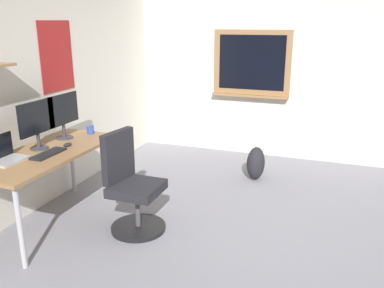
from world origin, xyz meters
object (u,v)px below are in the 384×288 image
Objects in this scene: office_chair at (131,189)px; monitor_primary at (37,122)px; laptop at (5,155)px; desk at (48,158)px; monitor_secondary at (63,113)px; coffee_mug at (90,130)px; keyboard at (49,154)px; computer_mouse at (68,145)px; backpack at (256,163)px.

monitor_primary is at bearing 98.55° from office_chair.
monitor_primary is (0.39, -0.05, 0.22)m from laptop.
monitor_secondary reaches higher than desk.
coffee_mug is at bearing -12.73° from monitor_primary.
laptop is 0.84× the size of keyboard.
monitor_primary is (0.04, 0.11, 0.34)m from desk.
coffee_mug reaches higher than desk.
office_chair is at bearing -105.68° from monitor_secondary.
monitor_primary is 4.46× the size of computer_mouse.
computer_mouse reaches higher than desk.
monitor_primary is 0.69m from coffee_mug.
monitor_primary is 0.39m from monitor_secondary.
desk is 0.85m from office_chair.
laptop is 0.60m from computer_mouse.
backpack is at bearing -50.90° from monitor_secondary.
keyboard is at bearing -176.18° from coffee_mug.
computer_mouse is (-0.22, -0.19, -0.25)m from monitor_secondary.
coffee_mug is (0.50, 0.75, 0.38)m from office_chair.
monitor_secondary is (0.77, -0.05, 0.22)m from laptop.
keyboard is at bearing 180.00° from computer_mouse.
keyboard is at bearing -41.77° from laptop.
office_chair is 1.88m from backpack.
office_chair reaches higher than coffee_mug.
monitor_primary is 5.04× the size of coffee_mug.
office_chair reaches higher than backpack.
desk is at bearing -165.60° from monitor_secondary.
coffee_mug is 0.22× the size of backpack.
desk is 1.62× the size of office_chair.
monitor_secondary is 1.25× the size of keyboard.
monitor_secondary is at bearing 74.32° from office_chair.
keyboard is (-0.50, -0.19, -0.26)m from monitor_secondary.
coffee_mug is at bearing -2.90° from desk.
laptop is 3.37× the size of coffee_mug.
office_chair is 0.98m from coffee_mug.
computer_mouse is 0.25× the size of backpack.
laptop is at bearing 155.64° from desk.
laptop is 2.88m from backpack.
monitor_secondary is 1.11× the size of backpack.
laptop is at bearing 176.42° from monitor_secondary.
monitor_primary is 0.36m from computer_mouse.
monitor_primary is at bearing 130.43° from computer_mouse.
monitor_secondary is at bearing 149.96° from coffee_mug.
monitor_secondary is 0.36m from coffee_mug.
office_chair is at bearing -70.37° from keyboard.
monitor_primary is 1.25× the size of keyboard.
monitor_primary reaches higher than office_chair.
office_chair is at bearing -77.58° from desk.
office_chair is at bearing 153.12° from backpack.
computer_mouse is (0.28, -0.00, 0.01)m from keyboard.
office_chair reaches higher than desk.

